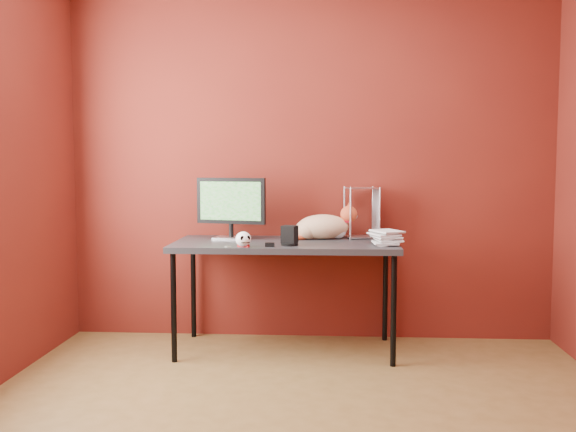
# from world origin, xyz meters

# --- Properties ---
(room) EXTENTS (3.52, 3.52, 2.61)m
(room) POSITION_xyz_m (0.00, 0.00, 1.45)
(room) COLOR brown
(room) RESTS_ON ground
(desk) EXTENTS (1.50, 0.70, 0.75)m
(desk) POSITION_xyz_m (-0.15, 1.37, 0.70)
(desk) COLOR black
(desk) RESTS_ON ground
(monitor) EXTENTS (0.49, 0.20, 0.43)m
(monitor) POSITION_xyz_m (-0.54, 1.47, 0.99)
(monitor) COLOR #BABBC0
(monitor) RESTS_ON desk
(cat) EXTENTS (0.52, 0.28, 0.26)m
(cat) POSITION_xyz_m (0.10, 1.54, 0.84)
(cat) COLOR #C9752A
(cat) RESTS_ON desk
(skull_mug) EXTENTS (0.10, 0.11, 0.10)m
(skull_mug) POSITION_xyz_m (-0.40, 1.08, 0.80)
(skull_mug) COLOR white
(skull_mug) RESTS_ON desk
(speaker) EXTENTS (0.11, 0.11, 0.13)m
(speaker) POSITION_xyz_m (-0.11, 1.18, 0.81)
(speaker) COLOR black
(speaker) RESTS_ON desk
(book_stack) EXTENTS (0.23, 0.26, 1.05)m
(book_stack) POSITION_xyz_m (0.44, 1.26, 1.27)
(book_stack) COLOR beige
(book_stack) RESTS_ON desk
(wire_rack) EXTENTS (0.24, 0.22, 0.36)m
(wire_rack) POSITION_xyz_m (0.37, 1.61, 0.93)
(wire_rack) COLOR #BABBC0
(wire_rack) RESTS_ON desk
(pocket_knife) EXTENTS (0.08, 0.05, 0.02)m
(pocket_knife) POSITION_xyz_m (-0.40, 1.08, 0.76)
(pocket_knife) COLOR #B10D0F
(pocket_knife) RESTS_ON desk
(black_gadget) EXTENTS (0.06, 0.04, 0.03)m
(black_gadget) POSITION_xyz_m (-0.23, 1.10, 0.76)
(black_gadget) COLOR black
(black_gadget) RESTS_ON desk
(washer) EXTENTS (0.04, 0.04, 0.00)m
(washer) POSITION_xyz_m (-0.50, 1.08, 0.75)
(washer) COLOR #BABBC0
(washer) RESTS_ON desk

